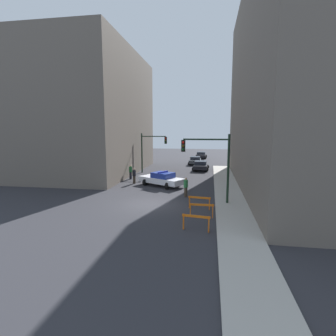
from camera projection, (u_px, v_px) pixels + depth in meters
name	position (u px, v px, depth m)	size (l,w,h in m)	color
ground_plane	(149.00, 204.00, 19.97)	(120.00, 120.00, 0.00)	#2D2D33
sidewalk_right	(232.00, 207.00, 18.97)	(2.40, 44.00, 0.12)	#B2ADA3
building_corner_left	(84.00, 114.00, 34.44)	(14.00, 20.00, 15.46)	#6B6056
building_right	(309.00, 85.00, 24.24)	(12.00, 28.00, 19.48)	#6B6056
traffic_light_near	(213.00, 158.00, 19.68)	(3.64, 0.35, 5.20)	black
traffic_light_far	(150.00, 147.00, 34.26)	(3.44, 0.35, 5.20)	black
police_car	(162.00, 179.00, 26.42)	(5.01, 3.91, 1.52)	white
parked_car_near	(201.00, 165.00, 36.89)	(2.34, 4.34, 1.31)	black
parked_car_mid	(195.00, 160.00, 43.05)	(2.37, 4.36, 1.31)	#474C51
parked_car_far	(201.00, 155.00, 52.38)	(2.33, 4.33, 1.31)	black
pedestrian_crossing	(134.00, 176.00, 27.60)	(0.50, 0.50, 1.66)	#382D23
pedestrian_corner	(131.00, 172.00, 30.11)	(0.51, 0.51, 1.66)	black
pedestrian_sidewalk	(186.00, 187.00, 22.10)	(0.51, 0.51, 1.66)	#382D23
barrier_front	(196.00, 220.00, 14.66)	(1.59, 0.38, 0.90)	orange
barrier_mid	(201.00, 208.00, 16.93)	(1.60, 0.16, 0.90)	orange
barrier_back	(199.00, 201.00, 18.72)	(1.59, 0.35, 0.90)	orange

